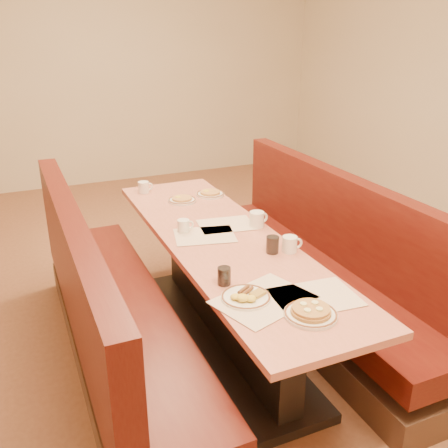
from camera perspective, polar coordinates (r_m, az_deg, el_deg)
name	(u,v)px	position (r m, az deg, el deg)	size (l,w,h in m)	color
ground	(224,341)	(3.45, -0.05, -13.19)	(8.00, 8.00, 0.00)	#9E6647
room_envelope	(223,34)	(2.82, -0.06, 20.89)	(6.04, 8.04, 2.82)	beige
diner_table	(224,292)	(3.25, -0.05, -7.77)	(0.70, 2.50, 0.75)	black
booth_left	(110,319)	(3.08, -12.87, -10.50)	(0.55, 2.50, 1.05)	#4C3326
booth_right	(319,273)	(3.57, 10.83, -5.49)	(0.55, 2.50, 1.05)	#4C3326
placemat_near_left	(264,300)	(2.42, 4.55, -8.61)	(0.44, 0.33, 0.00)	#FFE7C7
placemat_near_right	(315,297)	(2.48, 10.37, -8.21)	(0.40, 0.30, 0.00)	#FFE7C7
placemat_far_left	(205,235)	(3.12, -2.22, -1.30)	(0.37, 0.28, 0.00)	#FFE7C7
placemat_far_right	(226,225)	(3.28, 0.25, -0.07)	(0.36, 0.27, 0.00)	#FFE7C7
pancake_plate	(311,313)	(2.32, 9.89, -9.94)	(0.24, 0.24, 0.06)	white
eggs_plate	(246,297)	(2.42, 2.51, -8.32)	(0.24, 0.24, 0.05)	white
extra_plate_mid	(210,194)	(3.85, -1.60, 3.49)	(0.22, 0.22, 0.04)	white
extra_plate_far	(182,200)	(3.73, -4.82, 2.78)	(0.21, 0.21, 0.04)	white
coffee_mug_a	(290,244)	(2.91, 7.58, -2.27)	(0.12, 0.09, 0.09)	white
coffee_mug_b	(184,226)	(3.17, -4.60, -0.20)	(0.11, 0.08, 0.08)	white
coffee_mug_c	(257,219)	(3.25, 3.82, 0.58)	(0.13, 0.09, 0.10)	white
coffee_mug_d	(144,187)	(3.96, -9.13, 4.20)	(0.12, 0.08, 0.09)	white
soda_tumbler_near	(224,276)	(2.54, 0.01, -5.97)	(0.07, 0.07, 0.09)	black
soda_tumbler_mid	(273,245)	(2.89, 5.57, -2.37)	(0.07, 0.07, 0.10)	black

